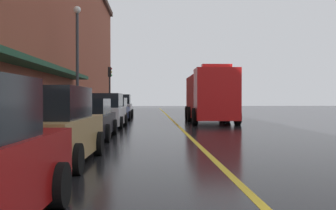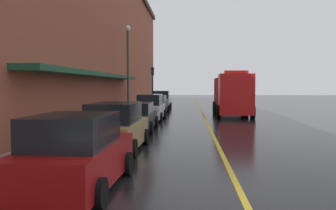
{
  "view_description": "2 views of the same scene",
  "coord_description": "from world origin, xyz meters",
  "px_view_note": "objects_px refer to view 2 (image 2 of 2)",
  "views": [
    {
      "loc": [
        -1.6,
        -3.12,
        1.53
      ],
      "look_at": [
        -0.45,
        21.68,
        1.14
      ],
      "focal_mm": 42.38,
      "sensor_mm": 36.0,
      "label": 1
    },
    {
      "loc": [
        -1.2,
        -7.3,
        2.48
      ],
      "look_at": [
        -2.71,
        19.17,
        1.0
      ],
      "focal_mm": 38.86,
      "sensor_mm": 36.0,
      "label": 2
    }
  ],
  "objects_px": {
    "parked_car_0": "(76,154)",
    "traffic_light_near": "(153,79)",
    "parked_car_1": "(116,128)",
    "parking_meter_0": "(144,100)",
    "parking_meter_2": "(117,109)",
    "parked_car_4": "(156,105)",
    "parking_meter_1": "(144,100)",
    "parked_car_2": "(136,117)",
    "parked_car_5": "(161,101)",
    "parked_car_3": "(150,108)",
    "street_lamp_left": "(128,60)",
    "fire_truck": "(232,95)"
  },
  "relations": [
    {
      "from": "parked_car_0",
      "to": "traffic_light_near",
      "type": "xyz_separation_m",
      "value": [
        -1.42,
        32.58,
        2.32
      ]
    },
    {
      "from": "parked_car_1",
      "to": "parking_meter_0",
      "type": "xyz_separation_m",
      "value": [
        -1.39,
        19.72,
        0.22
      ]
    },
    {
      "from": "parking_meter_2",
      "to": "parked_car_4",
      "type": "bearing_deg",
      "value": 82.56
    },
    {
      "from": "parked_car_1",
      "to": "parking_meter_1",
      "type": "xyz_separation_m",
      "value": [
        -1.39,
        20.34,
        0.22
      ]
    },
    {
      "from": "parked_car_2",
      "to": "traffic_light_near",
      "type": "distance_m",
      "value": 21.54
    },
    {
      "from": "parked_car_4",
      "to": "parked_car_5",
      "type": "bearing_deg",
      "value": 1.39
    },
    {
      "from": "parked_car_1",
      "to": "parked_car_4",
      "type": "bearing_deg",
      "value": 2.0
    },
    {
      "from": "parked_car_5",
      "to": "parked_car_4",
      "type": "bearing_deg",
      "value": 179.14
    },
    {
      "from": "parked_car_0",
      "to": "parked_car_3",
      "type": "relative_size",
      "value": 1.07
    },
    {
      "from": "parked_car_5",
      "to": "traffic_light_near",
      "type": "bearing_deg",
      "value": 16.87
    },
    {
      "from": "parked_car_2",
      "to": "street_lamp_left",
      "type": "xyz_separation_m",
      "value": [
        -1.9,
        8.66,
        3.67
      ]
    },
    {
      "from": "parked_car_2",
      "to": "parking_meter_0",
      "type": "relative_size",
      "value": 3.61
    },
    {
      "from": "parked_car_2",
      "to": "street_lamp_left",
      "type": "relative_size",
      "value": 0.69
    },
    {
      "from": "parked_car_4",
      "to": "parked_car_2",
      "type": "bearing_deg",
      "value": -178.49
    },
    {
      "from": "parking_meter_0",
      "to": "fire_truck",
      "type": "bearing_deg",
      "value": -25.26
    },
    {
      "from": "parked_car_3",
      "to": "parking_meter_2",
      "type": "xyz_separation_m",
      "value": [
        -1.46,
        -4.61,
        0.22
      ]
    },
    {
      "from": "parked_car_5",
      "to": "street_lamp_left",
      "type": "distance_m",
      "value": 9.51
    },
    {
      "from": "parking_meter_1",
      "to": "parking_meter_2",
      "type": "bearing_deg",
      "value": -90.0
    },
    {
      "from": "parking_meter_0",
      "to": "parked_car_3",
      "type": "bearing_deg",
      "value": -79.5
    },
    {
      "from": "parked_car_3",
      "to": "parking_meter_0",
      "type": "distance_m",
      "value": 8.0
    },
    {
      "from": "parking_meter_2",
      "to": "parked_car_5",
      "type": "bearing_deg",
      "value": 85.19
    },
    {
      "from": "parked_car_2",
      "to": "fire_truck",
      "type": "bearing_deg",
      "value": -32.17
    },
    {
      "from": "street_lamp_left",
      "to": "parked_car_5",
      "type": "bearing_deg",
      "value": 77.22
    },
    {
      "from": "parked_car_1",
      "to": "fire_truck",
      "type": "bearing_deg",
      "value": -19.41
    },
    {
      "from": "fire_truck",
      "to": "street_lamp_left",
      "type": "xyz_separation_m",
      "value": [
        -8.24,
        -1.41,
        2.73
      ]
    },
    {
      "from": "parked_car_0",
      "to": "street_lamp_left",
      "type": "height_order",
      "value": "street_lamp_left"
    },
    {
      "from": "parked_car_5",
      "to": "parked_car_3",
      "type": "bearing_deg",
      "value": 179.91
    },
    {
      "from": "parked_car_3",
      "to": "parking_meter_0",
      "type": "xyz_separation_m",
      "value": [
        -1.46,
        7.87,
        0.22
      ]
    },
    {
      "from": "parked_car_0",
      "to": "parking_meter_0",
      "type": "height_order",
      "value": "parked_car_0"
    },
    {
      "from": "parked_car_3",
      "to": "fire_truck",
      "type": "xyz_separation_m",
      "value": [
        6.18,
        4.26,
        0.83
      ]
    },
    {
      "from": "parked_car_1",
      "to": "parked_car_4",
      "type": "relative_size",
      "value": 1.02
    },
    {
      "from": "parked_car_0",
      "to": "parked_car_4",
      "type": "distance_m",
      "value": 22.57
    },
    {
      "from": "parked_car_2",
      "to": "traffic_light_near",
      "type": "relative_size",
      "value": 1.12
    },
    {
      "from": "parking_meter_2",
      "to": "street_lamp_left",
      "type": "bearing_deg",
      "value": 94.6
    },
    {
      "from": "parked_car_4",
      "to": "parked_car_0",
      "type": "bearing_deg",
      "value": -177.97
    },
    {
      "from": "parked_car_1",
      "to": "traffic_light_near",
      "type": "relative_size",
      "value": 1.06
    },
    {
      "from": "parking_meter_0",
      "to": "parking_meter_2",
      "type": "xyz_separation_m",
      "value": [
        0.0,
        -12.48,
        0.0
      ]
    },
    {
      "from": "parked_car_3",
      "to": "parked_car_0",
      "type": "bearing_deg",
      "value": -178.26
    },
    {
      "from": "parking_meter_2",
      "to": "parked_car_1",
      "type": "bearing_deg",
      "value": -79.14
    },
    {
      "from": "parked_car_1",
      "to": "parking_meter_2",
      "type": "xyz_separation_m",
      "value": [
        -1.39,
        7.24,
        0.22
      ]
    },
    {
      "from": "parked_car_2",
      "to": "fire_truck",
      "type": "relative_size",
      "value": 0.62
    },
    {
      "from": "parked_car_2",
      "to": "fire_truck",
      "type": "distance_m",
      "value": 11.93
    },
    {
      "from": "parked_car_3",
      "to": "street_lamp_left",
      "type": "xyz_separation_m",
      "value": [
        -2.06,
        2.85,
        3.56
      ]
    },
    {
      "from": "parked_car_3",
      "to": "fire_truck",
      "type": "distance_m",
      "value": 7.56
    },
    {
      "from": "parked_car_4",
      "to": "street_lamp_left",
      "type": "height_order",
      "value": "street_lamp_left"
    },
    {
      "from": "parked_car_4",
      "to": "parking_meter_1",
      "type": "height_order",
      "value": "parked_car_4"
    },
    {
      "from": "parking_meter_1",
      "to": "street_lamp_left",
      "type": "height_order",
      "value": "street_lamp_left"
    },
    {
      "from": "parked_car_3",
      "to": "traffic_light_near",
      "type": "relative_size",
      "value": 0.97
    },
    {
      "from": "fire_truck",
      "to": "street_lamp_left",
      "type": "distance_m",
      "value": 8.79
    },
    {
      "from": "parked_car_0",
      "to": "parked_car_3",
      "type": "distance_m",
      "value": 17.01
    }
  ]
}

